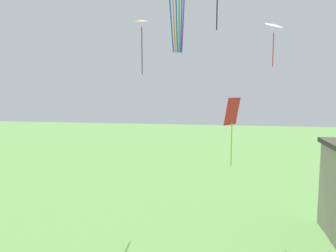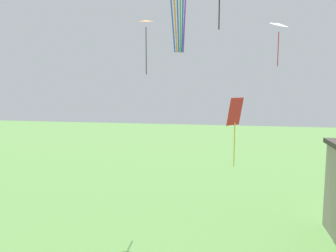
{
  "view_description": "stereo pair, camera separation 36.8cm",
  "coord_description": "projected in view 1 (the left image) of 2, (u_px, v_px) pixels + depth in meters",
  "views": [
    {
      "loc": [
        1.8,
        -3.37,
        7.28
      ],
      "look_at": [
        0.0,
        7.93,
        5.92
      ],
      "focal_mm": 35.0,
      "sensor_mm": 36.0,
      "label": 1
    },
    {
      "loc": [
        2.16,
        -3.31,
        7.28
      ],
      "look_at": [
        0.0,
        7.93,
        5.92
      ],
      "focal_mm": 35.0,
      "sensor_mm": 36.0,
      "label": 2
    }
  ],
  "objects": [
    {
      "name": "kite_orange_delta",
      "position": [
        142.0,
        25.0,
        18.03
      ],
      "size": [
        0.97,
        0.96,
        3.04
      ],
      "color": "orange"
    },
    {
      "name": "kite_red_diamond",
      "position": [
        232.0,
        117.0,
        15.16
      ],
      "size": [
        0.78,
        0.9,
        3.21
      ],
      "color": "red"
    },
    {
      "name": "kite_white_delta",
      "position": [
        274.0,
        26.0,
        17.39
      ],
      "size": [
        1.36,
        1.35,
        2.4
      ],
      "color": "white"
    }
  ]
}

